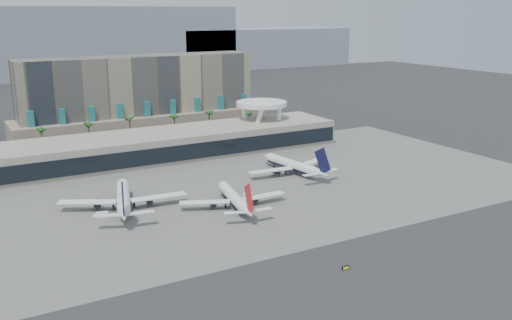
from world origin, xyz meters
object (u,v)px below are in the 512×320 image
service_vehicle_a (102,215)px  taxiway_sign (346,268)px  airliner_left (123,198)px  service_vehicle_b (248,196)px  airliner_right (293,165)px  airliner_centre (234,198)px

service_vehicle_a → taxiway_sign: service_vehicle_a is taller
airliner_left → service_vehicle_b: bearing=2.2°
airliner_left → taxiway_sign: 83.79m
airliner_left → airliner_right: (74.80, 8.26, -0.24)m
airliner_centre → service_vehicle_a: (-42.55, 12.68, -2.48)m
service_vehicle_a → service_vehicle_b: size_ratio=1.09×
taxiway_sign → airliner_centre: bearing=95.8°
service_vehicle_b → service_vehicle_a: bearing=158.9°
airliner_right → service_vehicle_a: bearing=-178.1°
airliner_left → airliner_centre: airliner_left is taller
taxiway_sign → service_vehicle_b: bearing=87.7°
service_vehicle_b → airliner_left: bearing=151.6°
service_vehicle_b → taxiway_sign: (-5.89, -64.57, -0.40)m
airliner_right → taxiway_sign: size_ratio=18.43×
airliner_left → taxiway_sign: airliner_left is taller
airliner_centre → airliner_right: bearing=43.0°
airliner_centre → taxiway_sign: bearing=-76.1°
service_vehicle_b → airliner_centre: bearing=-157.4°
airliner_centre → service_vehicle_b: size_ratio=10.96×
taxiway_sign → service_vehicle_a: bearing=125.7°
airliner_left → service_vehicle_a: (-8.65, -4.60, -3.00)m
airliner_right → service_vehicle_a: 84.48m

